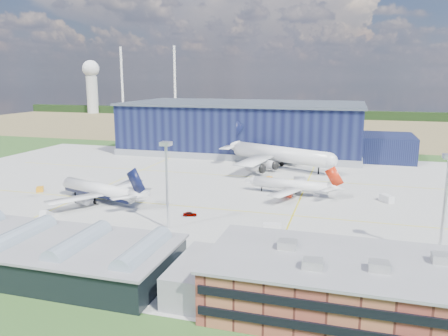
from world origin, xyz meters
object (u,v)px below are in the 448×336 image
airliner_red (291,179)px  airliner_widebody (280,146)px  light_mast_center (167,171)px  car_a (190,214)px  hangar (249,130)px  gse_cart_b (250,181)px  ops_building (344,285)px  car_b (212,262)px  gse_van_c (272,228)px  gse_cart_a (317,195)px  gse_tug_a (40,189)px  gse_tug_c (269,179)px  airstair (47,221)px  gse_van_a (141,193)px  gse_van_b (387,199)px  light_mast_east (446,189)px  airliner_navy (98,183)px

airliner_red → airliner_widebody: (-10.30, 42.44, 4.44)m
light_mast_center → car_a: bearing=80.7°
hangar → gse_cart_b: 71.40m
ops_building → car_b: 29.94m
gse_cart_b → gse_van_c: gse_van_c is taller
airliner_widebody → gse_cart_a: airliner_widebody is taller
gse_tug_a → gse_tug_c: bearing=-6.7°
hangar → gse_cart_a: hangar is taller
airliner_widebody → gse_cart_b: 30.91m
airstair → car_a: airstair is taller
gse_tug_c → gse_van_a: bearing=-128.0°
gse_van_c → car_b: size_ratio=1.41×
gse_cart_b → gse_van_a: bearing=149.2°
gse_tug_a → gse_cart_b: bearing=-7.6°
airliner_widebody → airstair: (-47.70, -92.27, -8.27)m
gse_tug_c → car_a: bearing=-96.6°
ops_building → gse_tug_a: (-102.96, 52.68, -4.03)m
hangar → gse_cart_b: bearing=-76.5°
airliner_red → car_b: 61.32m
airstair → gse_tug_a: bearing=117.5°
gse_tug_c → airstair: airstair is taller
airliner_widebody → gse_van_c: airliner_widebody is taller
car_a → car_b: size_ratio=1.20×
airliner_widebody → car_a: airliner_widebody is taller
airliner_widebody → gse_cart_a: size_ratio=21.22×
airliner_widebody → gse_tug_a: 97.05m
airliner_red → airliner_widebody: bearing=-67.4°
ops_building → airstair: 80.18m
gse_van_b → airstair: size_ratio=1.04×
gse_van_b → gse_tug_c: gse_van_b is taller
light_mast_east → gse_van_b: bearing=100.9°
gse_van_c → airstair: airstair is taller
light_mast_east → gse_van_a: 91.19m
ops_building → car_a: (-43.16, 41.31, -4.12)m
airstair → car_b: bearing=-25.8°
gse_van_a → gse_tug_c: bearing=-56.1°
gse_tug_a → gse_tug_c: gse_tug_a is taller
gse_cart_a → light_mast_center: bearing=-129.6°
gse_tug_c → car_a: gse_tug_c is taller
airliner_widebody → gse_tug_c: 25.87m
airliner_navy → gse_cart_a: size_ratio=13.53×
airliner_widebody → gse_van_b: 59.68m
gse_cart_a → gse_van_c: gse_van_c is taller
car_b → gse_tug_a: bearing=48.2°
gse_tug_a → gse_tug_c: 82.70m
gse_van_c → car_a: 25.59m
hangar → gse_tug_a: (-50.76, -102.12, -10.85)m
light_mast_east → gse_cart_a: size_ratio=8.13×
ops_building → gse_van_c: 39.75m
airliner_navy → gse_cart_a: bearing=-141.0°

